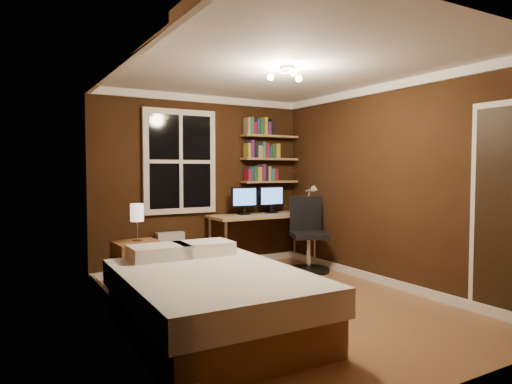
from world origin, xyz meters
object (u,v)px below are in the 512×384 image
office_chair (308,242)px  monitor_left (244,201)px  nightstand (138,269)px  desk_lamp (311,198)px  desk (264,218)px  radiator (170,253)px  bedside_lamp (137,223)px  bed (211,300)px  monitor_right (271,200)px

office_chair → monitor_left: bearing=156.1°
nightstand → desk_lamp: desk_lamp is taller
nightstand → office_chair: office_chair is taller
desk → monitor_left: 0.40m
radiator → desk_lamp: desk_lamp is taller
bedside_lamp → radiator: size_ratio=0.76×
monitor_left → bed: bearing=-124.9°
nightstand → desk: 2.21m
desk_lamp → monitor_right: bearing=156.7°
bedside_lamp → monitor_left: monitor_left is taller
bedside_lamp → monitor_left: (1.79, 0.73, 0.14)m
desk → monitor_left: bearing=164.0°
bed → radiator: bed is taller
radiator → desk_lamp: bearing=-10.2°
monitor_left → office_chair: size_ratio=0.40×
radiator → office_chair: office_chair is taller
radiator → nightstand: bearing=-128.7°
radiator → office_chair: (1.75, -0.83, 0.12)m
nightstand → office_chair: size_ratio=0.59×
bed → office_chair: 2.70m
bed → monitor_left: 2.82m
bedside_lamp → desk: (2.07, 0.65, -0.12)m
office_chair → bed: bearing=-122.2°
monitor_right → desk_lamp: 0.62m
nightstand → radiator: 1.11m
radiator → monitor_right: size_ratio=1.36×
desk → monitor_right: (0.19, 0.08, 0.26)m
desk → bed: bearing=-130.5°
desk → monitor_right: bearing=23.6°
bedside_lamp → bed: bearing=-81.4°
bed → nightstand: size_ratio=3.33×
radiator → bed: bearing=-101.1°
bed → bedside_lamp: (-0.23, 1.51, 0.54)m
desk_lamp → office_chair: size_ratio=0.42×
radiator → desk_lamp: 2.28m
radiator → desk_lamp: (2.13, -0.38, 0.71)m
bedside_lamp → nightstand: bearing=0.0°
bedside_lamp → radiator: (0.70, 0.87, -0.55)m
nightstand → monitor_right: bearing=15.8°
bed → nightstand: bearing=99.7°
bed → monitor_left: bearing=56.2°
desk → desk_lamp: desk_lamp is taller
monitor_left → desk_lamp: 1.07m
bed → desk: size_ratio=1.27×
radiator → office_chair: size_ratio=0.54×
radiator → monitor_left: (1.09, -0.14, 0.69)m
radiator → desk: (1.38, -0.22, 0.43)m
radiator → bedside_lamp: bearing=-128.7°
desk → monitor_right: size_ratio=3.88×
bed → monitor_left: size_ratio=4.91×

